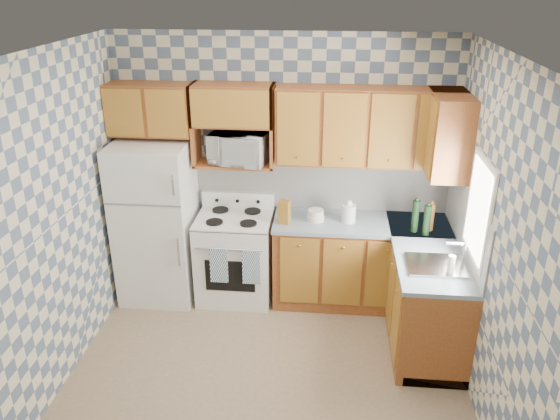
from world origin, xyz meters
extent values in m
plane|color=#776049|center=(0.00, 0.00, 0.00)|extent=(3.40, 3.40, 0.00)
cube|color=slate|center=(0.00, 1.60, 1.35)|extent=(3.40, 0.02, 2.70)
cube|color=slate|center=(1.70, 0.00, 1.35)|extent=(0.02, 3.20, 2.70)
cube|color=white|center=(0.40, 1.59, 1.20)|extent=(2.60, 0.02, 0.56)
cube|color=white|center=(1.69, 0.80, 1.20)|extent=(0.02, 1.60, 0.56)
cube|color=silver|center=(-1.27, 1.25, 0.84)|extent=(0.75, 0.70, 1.68)
cube|color=silver|center=(-0.47, 1.28, 0.45)|extent=(0.76, 0.65, 0.90)
cube|color=silver|center=(-0.47, 1.28, 0.91)|extent=(0.76, 0.65, 0.02)
cube|color=silver|center=(-0.47, 1.55, 1.00)|extent=(0.76, 0.08, 0.17)
cube|color=navy|center=(-0.57, 0.93, 0.54)|extent=(0.18, 0.02, 0.37)
cube|color=navy|center=(-0.25, 0.93, 0.54)|extent=(0.18, 0.02, 0.37)
cube|color=brown|center=(0.82, 1.30, 0.44)|extent=(1.75, 0.60, 0.88)
cube|color=brown|center=(1.40, 0.80, 0.44)|extent=(0.60, 1.60, 0.88)
cube|color=slate|center=(0.82, 1.30, 0.90)|extent=(1.77, 0.63, 0.04)
cube|color=slate|center=(1.40, 0.80, 0.90)|extent=(0.63, 1.60, 0.04)
cube|color=brown|center=(0.82, 1.44, 1.85)|extent=(1.75, 0.33, 0.74)
cube|color=brown|center=(-1.29, 1.44, 1.97)|extent=(0.82, 0.33, 0.50)
cube|color=brown|center=(1.53, 1.25, 1.85)|extent=(0.33, 0.70, 0.74)
cube|color=brown|center=(-0.47, 1.44, 1.44)|extent=(0.80, 0.33, 0.03)
imported|color=silver|center=(-0.42, 1.43, 1.60)|extent=(0.61, 0.46, 0.31)
cube|color=#B7B7BC|center=(1.40, 0.45, 0.93)|extent=(0.48, 0.40, 0.03)
cube|color=white|center=(1.69, 0.45, 1.45)|extent=(0.02, 0.66, 0.86)
cylinder|color=black|center=(1.30, 1.12, 1.08)|extent=(0.07, 0.07, 0.32)
cylinder|color=black|center=(1.40, 1.06, 1.07)|extent=(0.07, 0.07, 0.30)
cylinder|color=brown|center=(1.45, 1.16, 1.06)|extent=(0.07, 0.07, 0.27)
cube|color=brown|center=(0.05, 1.19, 1.04)|extent=(0.12, 0.12, 0.23)
cylinder|color=silver|center=(0.68, 1.28, 1.01)|extent=(0.14, 0.14, 0.18)
cylinder|color=beige|center=(1.50, 0.33, 1.01)|extent=(0.06, 0.06, 0.17)
camera|label=1|loc=(0.47, -3.69, 3.22)|focal=35.00mm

